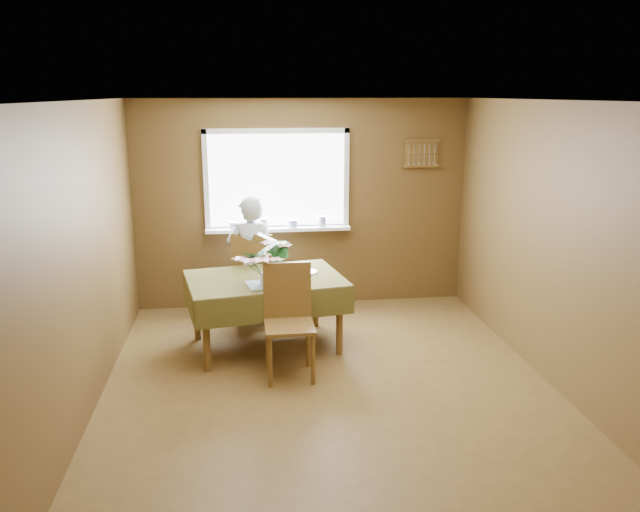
{
  "coord_description": "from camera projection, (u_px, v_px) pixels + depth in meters",
  "views": [
    {
      "loc": [
        -0.73,
        -5.15,
        2.56
      ],
      "look_at": [
        0.0,
        0.55,
        1.05
      ],
      "focal_mm": 35.0,
      "sensor_mm": 36.0,
      "label": 1
    }
  ],
  "objects": [
    {
      "name": "ceiling",
      "position": [
        329.0,
        100.0,
        5.05
      ],
      "size": [
        4.5,
        4.5,
        0.0
      ],
      "primitive_type": "plane",
      "rotation": [
        3.14,
        0.0,
        0.0
      ],
      "color": "white",
      "rests_on": "wall_back"
    },
    {
      "name": "side_plate",
      "position": [
        307.0,
        272.0,
        6.47
      ],
      "size": [
        0.25,
        0.25,
        0.01
      ],
      "primitive_type": "cylinder",
      "rotation": [
        0.0,
        0.0,
        -0.13
      ],
      "color": "white",
      "rests_on": "dining_table"
    },
    {
      "name": "seated_woman",
      "position": [
        251.0,
        261.0,
        6.96
      ],
      "size": [
        0.54,
        0.36,
        1.47
      ],
      "primitive_type": "imported",
      "rotation": [
        0.0,
        0.0,
        3.12
      ],
      "color": "white",
      "rests_on": "floor"
    },
    {
      "name": "table_knife",
      "position": [
        282.0,
        281.0,
        6.14
      ],
      "size": [
        0.14,
        0.2,
        0.0
      ],
      "primitive_type": "cube",
      "rotation": [
        0.0,
        0.0,
        0.58
      ],
      "color": "silver",
      "rests_on": "dining_table"
    },
    {
      "name": "chair_near",
      "position": [
        289.0,
        316.0,
        5.75
      ],
      "size": [
        0.45,
        0.45,
        1.04
      ],
      "rotation": [
        0.0,
        0.0,
        0.01
      ],
      "color": "brown",
      "rests_on": "floor"
    },
    {
      "name": "chair_far",
      "position": [
        254.0,
        274.0,
        7.04
      ],
      "size": [
        0.54,
        0.54,
        1.06
      ],
      "rotation": [
        0.0,
        0.0,
        2.94
      ],
      "color": "brown",
      "rests_on": "floor"
    },
    {
      "name": "wall_back",
      "position": [
        302.0,
        205.0,
        7.53
      ],
      "size": [
        4.0,
        0.0,
        4.0
      ],
      "primitive_type": "plane",
      "rotation": [
        1.57,
        0.0,
        0.0
      ],
      "color": "brown",
      "rests_on": "floor"
    },
    {
      "name": "wall_front",
      "position": [
        389.0,
        355.0,
        3.21
      ],
      "size": [
        4.0,
        0.0,
        4.0
      ],
      "primitive_type": "plane",
      "rotation": [
        -1.57,
        0.0,
        0.0
      ],
      "color": "brown",
      "rests_on": "floor"
    },
    {
      "name": "spoon_rack",
      "position": [
        422.0,
        153.0,
        7.52
      ],
      "size": [
        0.44,
        0.05,
        0.33
      ],
      "color": "brown",
      "rests_on": "wall_back"
    },
    {
      "name": "wall_right",
      "position": [
        548.0,
        243.0,
        5.61
      ],
      "size": [
        0.0,
        4.5,
        4.5
      ],
      "primitive_type": "plane",
      "rotation": [
        1.57,
        0.0,
        -1.57
      ],
      "color": "brown",
      "rests_on": "floor"
    },
    {
      "name": "wall_left",
      "position": [
        87.0,
        257.0,
        5.12
      ],
      "size": [
        0.0,
        4.5,
        4.5
      ],
      "primitive_type": "plane",
      "rotation": [
        1.57,
        0.0,
        1.57
      ],
      "color": "brown",
      "rests_on": "floor"
    },
    {
      "name": "window_assembly",
      "position": [
        278.0,
        197.0,
        7.41
      ],
      "size": [
        1.72,
        0.2,
        1.22
      ],
      "color": "white",
      "rests_on": "wall_back"
    },
    {
      "name": "dining_table",
      "position": [
        265.0,
        286.0,
        6.32
      ],
      "size": [
        1.7,
        1.3,
        0.76
      ],
      "rotation": [
        0.0,
        0.0,
        0.17
      ],
      "color": "brown",
      "rests_on": "floor"
    },
    {
      "name": "floor",
      "position": [
        328.0,
        382.0,
        5.68
      ],
      "size": [
        4.5,
        4.5,
        0.0
      ],
      "primitive_type": "plane",
      "color": "brown",
      "rests_on": "ground"
    },
    {
      "name": "flower_bouquet",
      "position": [
        265.0,
        257.0,
        5.99
      ],
      "size": [
        0.5,
        0.5,
        0.43
      ],
      "rotation": [
        0.0,
        0.0,
        0.37
      ],
      "color": "white",
      "rests_on": "dining_table"
    }
  ]
}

